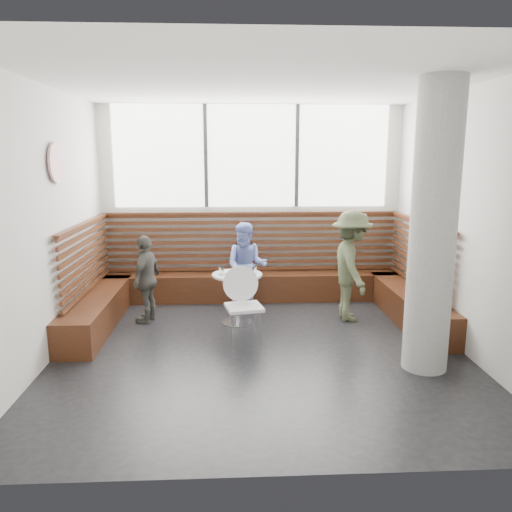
{
  "coord_description": "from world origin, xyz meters",
  "views": [
    {
      "loc": [
        -0.34,
        -5.86,
        2.39
      ],
      "look_at": [
        0.0,
        1.0,
        1.0
      ],
      "focal_mm": 35.0,
      "sensor_mm": 36.0,
      "label": 1
    }
  ],
  "objects_px": {
    "cafe_chair": "(244,298)",
    "child_left": "(147,279)",
    "cafe_table": "(237,288)",
    "adult_man": "(351,266)",
    "concrete_column": "(433,229)",
    "child_back": "(247,266)"
  },
  "relations": [
    {
      "from": "concrete_column",
      "to": "child_back",
      "type": "height_order",
      "value": "concrete_column"
    },
    {
      "from": "cafe_table",
      "to": "child_left",
      "type": "bearing_deg",
      "value": 172.41
    },
    {
      "from": "child_back",
      "to": "concrete_column",
      "type": "bearing_deg",
      "value": -40.1
    },
    {
      "from": "concrete_column",
      "to": "cafe_chair",
      "type": "xyz_separation_m",
      "value": [
        -2.04,
        0.94,
        -1.02
      ]
    },
    {
      "from": "cafe_table",
      "to": "cafe_chair",
      "type": "relative_size",
      "value": 0.75
    },
    {
      "from": "child_left",
      "to": "cafe_table",
      "type": "bearing_deg",
      "value": 97.97
    },
    {
      "from": "adult_man",
      "to": "concrete_column",
      "type": "bearing_deg",
      "value": -166.68
    },
    {
      "from": "cafe_chair",
      "to": "child_back",
      "type": "height_order",
      "value": "child_back"
    },
    {
      "from": "concrete_column",
      "to": "adult_man",
      "type": "xyz_separation_m",
      "value": [
        -0.45,
        1.75,
        -0.79
      ]
    },
    {
      "from": "cafe_table",
      "to": "cafe_chair",
      "type": "distance_m",
      "value": 0.7
    },
    {
      "from": "child_back",
      "to": "child_left",
      "type": "xyz_separation_m",
      "value": [
        -1.47,
        -0.55,
        -0.05
      ]
    },
    {
      "from": "cafe_table",
      "to": "adult_man",
      "type": "xyz_separation_m",
      "value": [
        1.67,
        0.11,
        0.28
      ]
    },
    {
      "from": "cafe_chair",
      "to": "child_left",
      "type": "height_order",
      "value": "child_left"
    },
    {
      "from": "cafe_table",
      "to": "concrete_column",
      "type": "bearing_deg",
      "value": -37.72
    },
    {
      "from": "adult_man",
      "to": "child_back",
      "type": "relative_size",
      "value": 1.18
    },
    {
      "from": "concrete_column",
      "to": "cafe_table",
      "type": "xyz_separation_m",
      "value": [
        -2.12,
        1.64,
        -1.07
      ]
    },
    {
      "from": "cafe_chair",
      "to": "child_left",
      "type": "relative_size",
      "value": 0.77
    },
    {
      "from": "cafe_table",
      "to": "adult_man",
      "type": "relative_size",
      "value": 0.45
    },
    {
      "from": "cafe_chair",
      "to": "concrete_column",
      "type": "bearing_deg",
      "value": -36.17
    },
    {
      "from": "cafe_table",
      "to": "child_left",
      "type": "relative_size",
      "value": 0.58
    },
    {
      "from": "concrete_column",
      "to": "cafe_table",
      "type": "height_order",
      "value": "concrete_column"
    },
    {
      "from": "concrete_column",
      "to": "child_left",
      "type": "xyz_separation_m",
      "value": [
        -3.43,
        1.81,
        -0.96
      ]
    }
  ]
}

